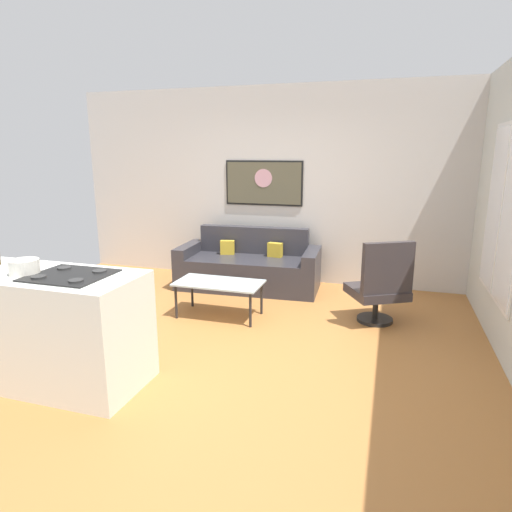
{
  "coord_description": "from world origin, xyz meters",
  "views": [
    {
      "loc": [
        1.55,
        -3.84,
        1.87
      ],
      "look_at": [
        0.09,
        0.9,
        0.7
      ],
      "focal_mm": 30.77,
      "sensor_mm": 36.0,
      "label": 1
    }
  ],
  "objects_px": {
    "coffee_table": "(219,285)",
    "armchair": "(381,286)",
    "couch": "(249,268)",
    "mixing_bowl": "(24,267)",
    "wall_painting": "(264,183)"
  },
  "relations": [
    {
      "from": "armchair",
      "to": "mixing_bowl",
      "type": "xyz_separation_m",
      "value": [
        -2.69,
        -2.15,
        0.54
      ]
    },
    {
      "from": "mixing_bowl",
      "to": "wall_painting",
      "type": "bearing_deg",
      "value": 75.23
    },
    {
      "from": "armchair",
      "to": "coffee_table",
      "type": "bearing_deg",
      "value": -170.53
    },
    {
      "from": "couch",
      "to": "mixing_bowl",
      "type": "distance_m",
      "value": 3.24
    },
    {
      "from": "armchair",
      "to": "couch",
      "type": "bearing_deg",
      "value": 153.82
    },
    {
      "from": "coffee_table",
      "to": "armchair",
      "type": "xyz_separation_m",
      "value": [
        1.79,
        0.3,
        0.07
      ]
    },
    {
      "from": "coffee_table",
      "to": "couch",
      "type": "bearing_deg",
      "value": 91.11
    },
    {
      "from": "mixing_bowl",
      "to": "wall_painting",
      "type": "height_order",
      "value": "wall_painting"
    },
    {
      "from": "coffee_table",
      "to": "mixing_bowl",
      "type": "relative_size",
      "value": 4.4
    },
    {
      "from": "couch",
      "to": "coffee_table",
      "type": "relative_size",
      "value": 2.0
    },
    {
      "from": "couch",
      "to": "wall_painting",
      "type": "bearing_deg",
      "value": 83.38
    },
    {
      "from": "coffee_table",
      "to": "wall_painting",
      "type": "distance_m",
      "value": 2.01
    },
    {
      "from": "coffee_table",
      "to": "armchair",
      "type": "bearing_deg",
      "value": 9.47
    },
    {
      "from": "couch",
      "to": "armchair",
      "type": "distance_m",
      "value": 2.03
    },
    {
      "from": "coffee_table",
      "to": "wall_painting",
      "type": "xyz_separation_m",
      "value": [
        0.04,
        1.71,
        1.06
      ]
    }
  ]
}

